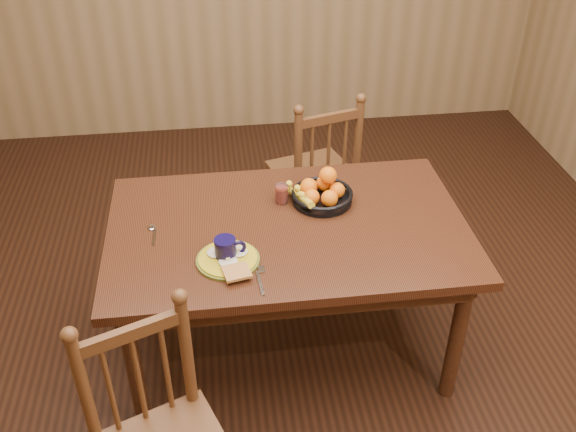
{
  "coord_description": "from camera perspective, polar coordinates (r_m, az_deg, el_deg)",
  "views": [
    {
      "loc": [
        -0.3,
        -2.3,
        2.41
      ],
      "look_at": [
        0.0,
        0.0,
        0.8
      ],
      "focal_mm": 40.0,
      "sensor_mm": 36.0,
      "label": 1
    }
  ],
  "objects": [
    {
      "name": "dining_table",
      "position": [
        2.91,
        0.0,
        -2.19
      ],
      "size": [
        1.6,
        1.0,
        0.75
      ],
      "color": "black",
      "rests_on": "ground"
    },
    {
      "name": "fruit_bowl",
      "position": [
        3.0,
        2.97,
        2.08
      ],
      "size": [
        0.32,
        0.29,
        0.17
      ],
      "color": "black",
      "rests_on": "dining_table"
    },
    {
      "name": "spoon",
      "position": [
        2.88,
        -11.96,
        -1.28
      ],
      "size": [
        0.04,
        0.16,
        0.01
      ],
      "rotation": [
        0.0,
        0.0,
        -0.03
      ],
      "color": "silver",
      "rests_on": "dining_table"
    },
    {
      "name": "coffee_mug",
      "position": [
        2.65,
        -5.49,
        -2.93
      ],
      "size": [
        0.13,
        0.09,
        0.1
      ],
      "color": "black",
      "rests_on": "dining_table"
    },
    {
      "name": "chair_far",
      "position": [
        3.77,
        2.49,
        3.82
      ],
      "size": [
        0.54,
        0.53,
        0.98
      ],
      "rotation": [
        0.0,
        0.0,
        3.42
      ],
      "color": "#4C2D16",
      "rests_on": "ground"
    },
    {
      "name": "room",
      "position": [
        2.56,
        0.0,
        10.18
      ],
      "size": [
        4.52,
        5.02,
        2.72
      ],
      "color": "black",
      "rests_on": "ground"
    },
    {
      "name": "fork",
      "position": [
        2.57,
        -2.47,
        -5.55
      ],
      "size": [
        0.04,
        0.18,
        0.0
      ],
      "rotation": [
        0.0,
        0.0,
        0.08
      ],
      "color": "silver",
      "rests_on": "dining_table"
    },
    {
      "name": "breakfast_plate",
      "position": [
        2.65,
        -5.32,
        -3.87
      ],
      "size": [
        0.26,
        0.3,
        0.04
      ],
      "color": "#59601E",
      "rests_on": "dining_table"
    },
    {
      "name": "juice_glass",
      "position": [
        2.99,
        -0.58,
        1.94
      ],
      "size": [
        0.06,
        0.06,
        0.09
      ],
      "color": "silver",
      "rests_on": "dining_table"
    }
  ]
}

